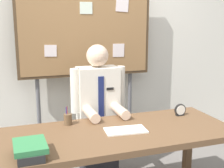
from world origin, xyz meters
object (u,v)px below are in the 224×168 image
object	(u,v)px
bulletin_board	(86,30)
pen_holder	(68,119)
person	(98,118)
open_notebook	(126,130)
book_stack	(30,149)
desk_clock	(180,110)
desk	(119,140)

from	to	relation	value
bulletin_board	pen_holder	size ratio (longest dim) A/B	12.87
person	bulletin_board	bearing A→B (deg)	89.96
bulletin_board	open_notebook	xyz separation A→B (m)	(0.05, -1.07, -0.76)
bulletin_board	book_stack	world-z (taller)	bulletin_board
open_notebook	bulletin_board	bearing A→B (deg)	92.45
desk_clock	pen_holder	world-z (taller)	pen_holder
bulletin_board	desk_clock	distance (m)	1.31
open_notebook	desk_clock	size ratio (longest dim) A/B	2.98
person	bulletin_board	size ratio (longest dim) A/B	0.67
bulletin_board	open_notebook	bearing A→B (deg)	-87.55
person	desk_clock	distance (m)	0.81
book_stack	desk_clock	world-z (taller)	desk_clock
bulletin_board	desk_clock	size ratio (longest dim) A/B	18.50
desk_clock	desk	bearing A→B (deg)	-164.68
desk	pen_holder	xyz separation A→B (m)	(-0.37, 0.28, 0.13)
book_stack	pen_holder	xyz separation A→B (m)	(0.35, 0.52, 0.00)
person	open_notebook	distance (m)	0.63
open_notebook	pen_holder	xyz separation A→B (m)	(-0.41, 0.30, 0.04)
desk	pen_holder	distance (m)	0.48
book_stack	open_notebook	xyz separation A→B (m)	(0.76, 0.22, -0.04)
bulletin_board	pen_holder	world-z (taller)	bulletin_board
person	book_stack	distance (m)	1.11
bulletin_board	pen_holder	xyz separation A→B (m)	(-0.37, -0.77, -0.72)
pen_holder	bulletin_board	bearing A→B (deg)	64.66
person	pen_holder	bearing A→B (deg)	-138.38
desk	desk_clock	xyz separation A→B (m)	(0.67, 0.18, 0.13)
person	desk_clock	bearing A→B (deg)	-31.90
open_notebook	book_stack	bearing A→B (deg)	-164.15
book_stack	person	bearing A→B (deg)	49.62
book_stack	pen_holder	size ratio (longest dim) A/B	1.83
pen_holder	desk_clock	bearing A→B (deg)	-5.18
person	bulletin_board	distance (m)	0.97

